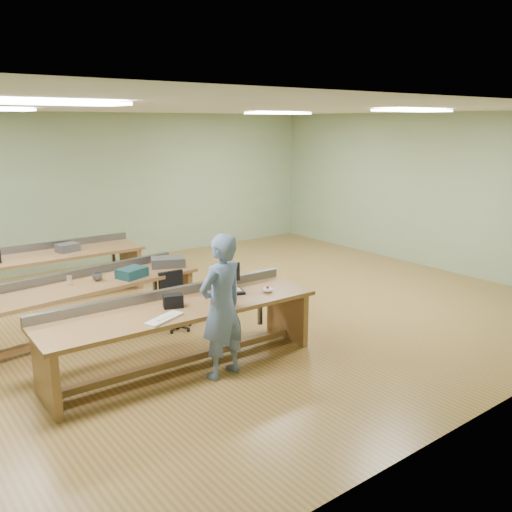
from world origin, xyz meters
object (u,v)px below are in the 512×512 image
(workbench_back, at_px, (39,266))
(person, at_px, (222,307))
(workbench_mid, at_px, (89,296))
(task_chair, at_px, (176,308))
(parts_bin_teal, at_px, (132,273))
(mug, at_px, (97,277))
(parts_bin_grey, at_px, (168,262))
(drinks_can, at_px, (69,280))
(camera_bag, at_px, (173,301))
(workbench_front, at_px, (181,321))
(laptop_base, at_px, (231,292))

(workbench_back, bearing_deg, person, -77.75)
(workbench_back, height_order, person, person)
(workbench_mid, distance_m, task_chair, 1.18)
(parts_bin_teal, xyz_separation_m, mug, (-0.43, 0.14, -0.01))
(task_chair, distance_m, parts_bin_grey, 0.78)
(workbench_mid, relative_size, drinks_can, 25.19)
(parts_bin_grey, bearing_deg, camera_bag, -116.50)
(person, bearing_deg, parts_bin_grey, -113.18)
(workbench_front, relative_size, parts_bin_grey, 6.87)
(task_chair, bearing_deg, parts_bin_grey, 74.06)
(workbench_mid, bearing_deg, mug, -3.96)
(task_chair, bearing_deg, workbench_back, 118.64)
(parts_bin_teal, height_order, drinks_can, parts_bin_teal)
(workbench_back, bearing_deg, drinks_can, -93.67)
(workbench_front, relative_size, parts_bin_teal, 8.97)
(parts_bin_teal, bearing_deg, drinks_can, 168.08)
(workbench_mid, height_order, laptop_base, workbench_mid)
(workbench_front, relative_size, workbench_back, 1.01)
(workbench_back, bearing_deg, camera_bag, -81.37)
(person, xyz_separation_m, parts_bin_teal, (-0.18, 1.93, -0.01))
(drinks_can, bearing_deg, person, -64.97)
(workbench_front, bearing_deg, parts_bin_grey, 67.73)
(workbench_front, distance_m, person, 0.61)
(task_chair, bearing_deg, workbench_mid, 160.52)
(parts_bin_teal, bearing_deg, person, -84.63)
(workbench_front, xyz_separation_m, camera_bag, (-0.09, 0.01, 0.26))
(laptop_base, xyz_separation_m, task_chair, (-0.20, 1.08, -0.48))
(camera_bag, relative_size, parts_bin_teal, 0.60)
(workbench_front, xyz_separation_m, mug, (-0.37, 1.58, 0.24))
(workbench_mid, height_order, parts_bin_teal, parts_bin_teal)
(parts_bin_teal, bearing_deg, parts_bin_grey, 18.49)
(task_chair, xyz_separation_m, parts_bin_grey, (0.19, 0.54, 0.52))
(workbench_mid, xyz_separation_m, person, (0.75, -2.06, 0.27))
(workbench_front, height_order, drinks_can, drinks_can)
(laptop_base, relative_size, task_chair, 0.37)
(workbench_back, xyz_separation_m, person, (0.84, -4.04, 0.26))
(task_chair, height_order, mug, mug)
(workbench_back, distance_m, parts_bin_grey, 2.32)
(camera_bag, height_order, task_chair, camera_bag)
(laptop_base, height_order, mug, mug)
(workbench_front, distance_m, mug, 1.63)
(laptop_base, xyz_separation_m, mug, (-1.11, 1.53, 0.04))
(workbench_front, distance_m, laptop_base, 0.77)
(drinks_can, bearing_deg, parts_bin_grey, 2.22)
(workbench_front, distance_m, task_chair, 1.28)
(camera_bag, xyz_separation_m, parts_bin_teal, (0.15, 1.43, -0.01))
(person, height_order, parts_bin_grey, person)
(workbench_back, xyz_separation_m, mug, (0.22, -1.97, 0.24))
(camera_bag, height_order, mug, camera_bag)
(workbench_back, distance_m, parts_bin_teal, 2.22)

